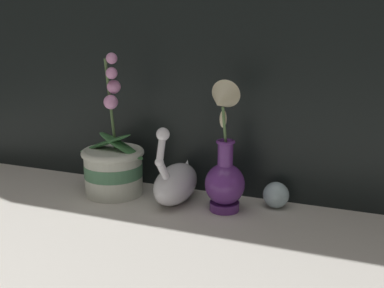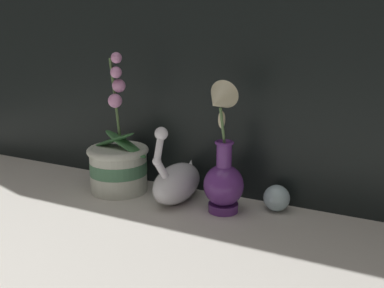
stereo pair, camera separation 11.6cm
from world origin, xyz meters
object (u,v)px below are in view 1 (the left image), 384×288
(orchid_potted_plant, at_px, (113,166))
(blue_vase, at_px, (224,167))
(glass_sphere, at_px, (276,195))
(swan_figurine, at_px, (176,182))

(orchid_potted_plant, height_order, blue_vase, orchid_potted_plant)
(orchid_potted_plant, distance_m, blue_vase, 0.33)
(orchid_potted_plant, relative_size, glass_sphere, 5.75)
(swan_figurine, xyz_separation_m, glass_sphere, (0.26, 0.06, -0.02))
(swan_figurine, height_order, blue_vase, blue_vase)
(swan_figurine, xyz_separation_m, blue_vase, (0.14, -0.01, 0.06))
(orchid_potted_plant, xyz_separation_m, glass_sphere, (0.45, 0.06, -0.05))
(blue_vase, distance_m, glass_sphere, 0.17)
(blue_vase, relative_size, glass_sphere, 4.92)
(orchid_potted_plant, xyz_separation_m, swan_figurine, (0.19, 0.00, -0.03))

